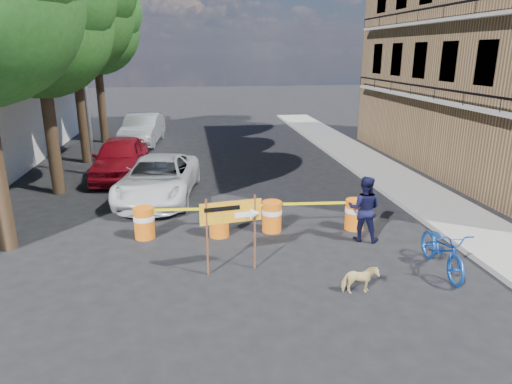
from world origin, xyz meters
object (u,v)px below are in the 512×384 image
object	(u,v)px
barrel_mid_right	(272,216)
bicycle	(445,229)
barrel_far_left	(144,222)
pedestrian	(364,209)
barrel_mid_left	(219,220)
suv_white	(159,178)
barrel_far_right	(355,214)
dog	(360,280)
sedan_red	(120,158)
detour_sign	(239,217)
sedan_silver	(143,129)

from	to	relation	value
barrel_mid_right	bicycle	world-z (taller)	bicycle
barrel_far_left	pedestrian	xyz separation A→B (m)	(5.99, -1.01, 0.44)
barrel_mid_left	suv_white	xyz separation A→B (m)	(-1.88, 3.80, 0.26)
barrel_far_right	dog	world-z (taller)	barrel_far_right
dog	sedan_red	size ratio (longest dim) A/B	0.16
barrel_far_left	detour_sign	distance (m)	3.51
sedan_red	sedan_silver	size ratio (longest dim) A/B	0.95
barrel_mid_left	dog	bearing A→B (deg)	-52.68
barrel_far_left	barrel_far_right	size ratio (longest dim) A/B	1.00
detour_sign	sedan_red	distance (m)	9.97
barrel_far_left	detour_sign	bearing A→B (deg)	-44.55
barrel_far_right	dog	distance (m)	3.83
detour_sign	suv_white	xyz separation A→B (m)	(-2.22, 6.02, -0.64)
dog	barrel_mid_right	bearing A→B (deg)	17.61
bicycle	suv_white	size ratio (longest dim) A/B	0.41
barrel_mid_right	dog	world-z (taller)	barrel_mid_right
pedestrian	barrel_mid_right	bearing A→B (deg)	1.92
sedan_red	sedan_silver	bearing A→B (deg)	89.97
barrel_far_right	barrel_mid_right	bearing A→B (deg)	175.97
pedestrian	dog	xyz separation A→B (m)	(-1.13, -2.80, -0.60)
sedan_red	barrel_far_right	bearing A→B (deg)	-40.58
barrel_mid_right	suv_white	xyz separation A→B (m)	(-3.42, 3.65, 0.26)
pedestrian	sedan_silver	xyz separation A→B (m)	(-7.27, 15.00, -0.08)
barrel_far_left	sedan_silver	xyz separation A→B (m)	(-1.28, 13.99, 0.37)
barrel_mid_left	bicycle	xyz separation A→B (m)	(5.08, -2.91, 0.61)
suv_white	sedan_silver	world-z (taller)	sedan_silver
barrel_far_left	suv_white	distance (m)	3.65
barrel_far_right	bicycle	xyz separation A→B (m)	(1.11, -2.89, 0.61)
barrel_far_left	barrel_mid_right	distance (m)	3.62
pedestrian	dog	world-z (taller)	pedestrian
barrel_mid_left	suv_white	distance (m)	4.24
barrel_mid_left	dog	distance (m)	4.60
barrel_mid_right	barrel_far_right	distance (m)	2.44
barrel_mid_left	bicycle	distance (m)	5.89
barrel_mid_right	sedan_red	distance (m)	8.51
barrel_mid_left	sedan_silver	bearing A→B (deg)	103.36
barrel_far_right	sedan_silver	xyz separation A→B (m)	(-7.33, 14.17, 0.37)
barrel_mid_right	dog	size ratio (longest dim) A/B	1.19
detour_sign	sedan_silver	bearing A→B (deg)	93.68
pedestrian	dog	bearing A→B (deg)	92.89
pedestrian	suv_white	bearing A→B (deg)	-13.91
suv_white	barrel_far_right	bearing A→B (deg)	-25.57
barrel_far_left	bicycle	size ratio (longest dim) A/B	0.42
sedan_red	detour_sign	bearing A→B (deg)	-64.77
barrel_mid_left	sedan_red	world-z (taller)	sedan_red
barrel_far_right	detour_sign	size ratio (longest dim) A/B	0.48
pedestrian	suv_white	xyz separation A→B (m)	(-5.80, 4.65, -0.18)
detour_sign	sedan_red	world-z (taller)	detour_sign
barrel_mid_right	sedan_silver	distance (m)	14.83
suv_white	detour_sign	bearing A→B (deg)	-62.22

